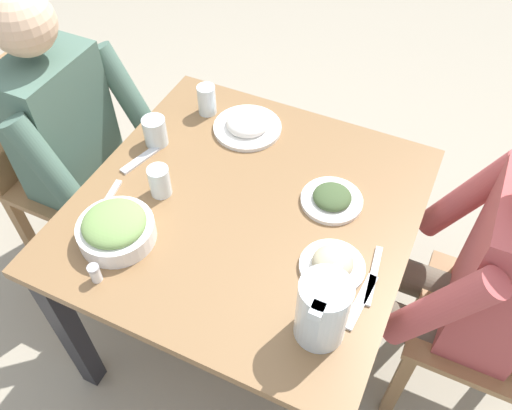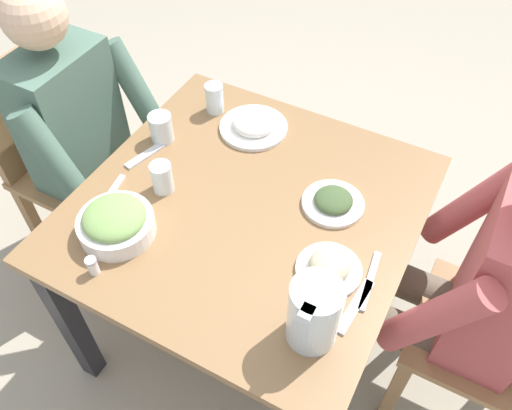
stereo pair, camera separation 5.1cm
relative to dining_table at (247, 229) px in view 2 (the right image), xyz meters
The scene contains 18 objects.
ground_plane 0.60m from the dining_table, ahead, with size 8.00×8.00×0.00m, color #9E937F.
dining_table is the anchor object (origin of this frame).
chair_far 0.83m from the dining_table, 85.86° to the left, with size 0.40×0.40×0.88m.
diner_near 0.63m from the dining_table, 82.12° to the right, with size 0.48×0.53×1.17m.
diner_far 0.62m from the dining_table, 84.50° to the left, with size 0.48×0.53×1.17m.
water_pitcher 0.48m from the dining_table, 130.34° to the right, with size 0.16×0.12×0.19m.
salad_bowl 0.39m from the dining_table, 133.99° to the left, with size 0.21×0.21×0.09m.
plate_beans 0.34m from the dining_table, 108.51° to the right, with size 0.17×0.17×0.06m.
plate_dolmas 0.28m from the dining_table, 62.13° to the right, with size 0.18×0.18×0.04m.
plate_yoghurt 0.35m from the dining_table, 24.63° to the left, with size 0.22×0.22×0.06m.
water_glass_near_left 0.42m from the dining_table, 72.16° to the left, with size 0.07×0.07×0.09m, color silver.
water_glass_center 0.30m from the dining_table, 103.55° to the left, with size 0.06×0.06×0.09m, color silver.
water_glass_far_left 0.47m from the dining_table, 42.67° to the left, with size 0.06×0.06×0.10m, color silver.
salt_shaker 0.47m from the dining_table, 148.86° to the left, with size 0.03×0.03×0.05m.
fork_near 0.39m from the dining_table, 83.79° to the left, with size 0.17×0.03×0.01m, color silver.
knife_near 0.42m from the dining_table, 114.70° to the left, with size 0.18×0.02×0.01m, color silver.
fork_far 0.44m from the dining_table, 112.63° to the right, with size 0.17×0.03×0.01m, color silver.
knife_far 0.42m from the dining_table, 100.89° to the right, with size 0.18×0.02×0.01m, color silver.
Camera 2 is at (-0.85, -0.49, 1.84)m, focal length 36.83 mm.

